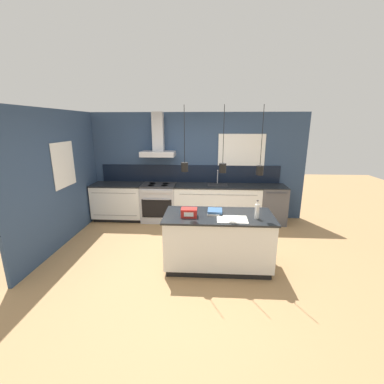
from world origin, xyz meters
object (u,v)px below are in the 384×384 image
red_supply_box (189,213)px  book_stack (215,212)px  oven_range (159,202)px  bottle_on_island (257,211)px  dishwasher (272,204)px

red_supply_box → book_stack: bearing=23.1°
oven_range → book_stack: (1.30, -2.00, 0.49)m
red_supply_box → bottle_on_island: bearing=-1.0°
dishwasher → book_stack: 2.52m
red_supply_box → dishwasher: bearing=49.6°
oven_range → red_supply_box: 2.40m
book_stack → red_supply_box: (-0.41, -0.17, 0.03)m
bottle_on_island → red_supply_box: bearing=179.0°
bottle_on_island → red_supply_box: bottle_on_island is taller
oven_range → red_supply_box: bearing=-67.6°
book_stack → red_supply_box: size_ratio=1.20×
book_stack → red_supply_box: red_supply_box is taller
oven_range → red_supply_box: size_ratio=3.68×
dishwasher → red_supply_box: (-1.85, -2.18, 0.52)m
bottle_on_island → red_supply_box: size_ratio=1.18×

